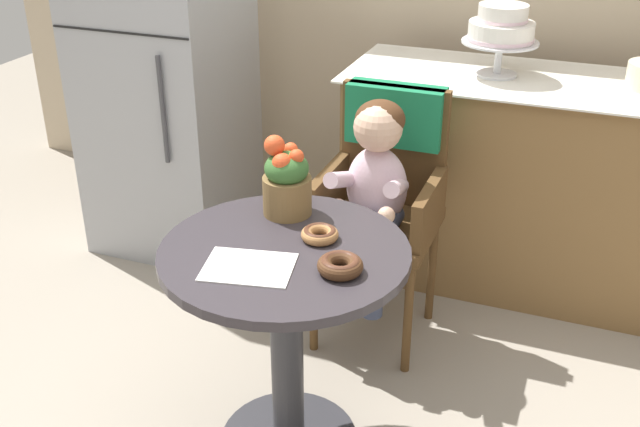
# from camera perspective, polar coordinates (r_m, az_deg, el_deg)

# --- Properties ---
(cafe_table) EXTENTS (0.72, 0.72, 0.72)m
(cafe_table) POSITION_cam_1_polar(r_m,az_deg,el_deg) (2.26, -2.57, -7.32)
(cafe_table) COLOR #332D33
(cafe_table) RESTS_ON ground
(wicker_chair) EXTENTS (0.42, 0.45, 0.95)m
(wicker_chair) POSITION_cam_1_polar(r_m,az_deg,el_deg) (2.81, 4.98, 2.89)
(wicker_chair) COLOR brown
(wicker_chair) RESTS_ON ground
(seated_child) EXTENTS (0.27, 0.32, 0.73)m
(seated_child) POSITION_cam_1_polar(r_m,az_deg,el_deg) (2.66, 4.06, 2.37)
(seated_child) COLOR silver
(seated_child) RESTS_ON ground
(paper_napkin) EXTENTS (0.27, 0.23, 0.00)m
(paper_napkin) POSITION_cam_1_polar(r_m,az_deg,el_deg) (2.07, -5.38, -4.02)
(paper_napkin) COLOR white
(paper_napkin) RESTS_ON cafe_table
(donut_front) EXTENTS (0.11, 0.11, 0.04)m
(donut_front) POSITION_cam_1_polar(r_m,az_deg,el_deg) (2.19, -0.02, -1.52)
(donut_front) COLOR #AD7542
(donut_front) RESTS_ON cafe_table
(donut_mid) EXTENTS (0.12, 0.12, 0.04)m
(donut_mid) POSITION_cam_1_polar(r_m,az_deg,el_deg) (2.03, 1.52, -3.85)
(donut_mid) COLOR #4C2D19
(donut_mid) RESTS_ON cafe_table
(flower_vase) EXTENTS (0.15, 0.15, 0.25)m
(flower_vase) POSITION_cam_1_polar(r_m,az_deg,el_deg) (2.30, -2.54, 2.48)
(flower_vase) COLOR brown
(flower_vase) RESTS_ON cafe_table
(display_counter) EXTENTS (1.56, 0.62, 0.90)m
(display_counter) POSITION_cam_1_polar(r_m,az_deg,el_deg) (3.30, 15.50, 2.15)
(display_counter) COLOR olive
(display_counter) RESTS_ON ground
(tiered_cake_stand) EXTENTS (0.30, 0.30, 0.28)m
(tiered_cake_stand) POSITION_cam_1_polar(r_m,az_deg,el_deg) (3.11, 13.44, 13.29)
(tiered_cake_stand) COLOR silver
(tiered_cake_stand) RESTS_ON display_counter
(refrigerator) EXTENTS (0.64, 0.63, 1.70)m
(refrigerator) POSITION_cam_1_polar(r_m,az_deg,el_deg) (3.47, -11.58, 10.84)
(refrigerator) COLOR #9EA0A5
(refrigerator) RESTS_ON ground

